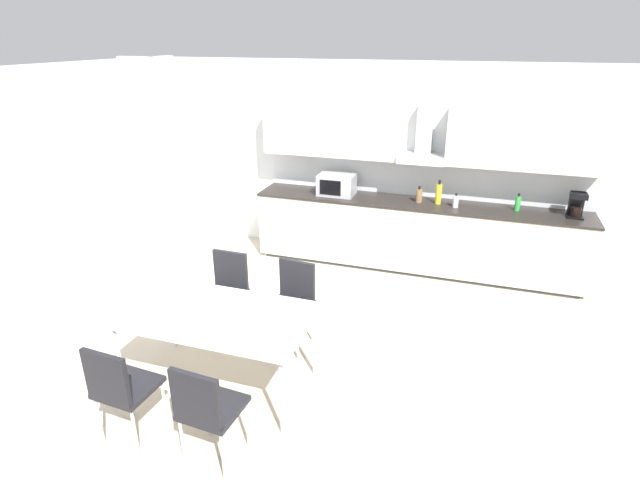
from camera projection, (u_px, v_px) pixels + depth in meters
The scene contains 18 objects.
ground_plane at pixel (284, 356), 4.94m from camera, with size 9.24×8.17×0.02m, color beige.
wall_back at pixel (357, 161), 6.86m from camera, with size 7.39×0.10×2.64m, color silver.
wall_left at pixel (9, 198), 5.33m from camera, with size 0.10×6.53×2.64m, color silver.
kitchen_counter at pixel (415, 235), 6.62m from camera, with size 4.26×0.64×0.93m.
backsplash_tile at pixel (422, 179), 6.61m from camera, with size 4.24×0.02×0.46m, color silver.
upper_wall_cabinets at pixel (424, 134), 6.24m from camera, with size 4.24×0.40×0.71m.
microwave at pixel (337, 184), 6.70m from camera, with size 0.48×0.35×0.28m.
coffee_maker at pixel (577, 205), 5.87m from camera, with size 0.18×0.19×0.30m.
bottle_yellow at pixel (439, 194), 6.34m from camera, with size 0.08×0.08×0.31m.
bottle_white at pixel (456, 201), 6.23m from camera, with size 0.07×0.07×0.18m.
bottle_green at pixel (518, 203), 6.11m from camera, with size 0.07×0.07×0.22m.
bottle_brown at pixel (419, 195), 6.41m from camera, with size 0.08×0.08×0.21m.
dining_table at pixel (217, 317), 4.26m from camera, with size 1.61×0.91×0.74m.
chair_near_right at pixel (206, 406), 3.48m from camera, with size 0.43×0.43×0.87m.
chair_far_right at pixel (293, 296), 4.95m from camera, with size 0.44×0.44×0.87m.
chair_far_left at pixel (227, 285), 5.16m from camera, with size 0.41×0.41×0.87m.
chair_near_left at pixel (119, 385), 3.69m from camera, with size 0.43×0.43×0.87m.
pendant_lamp at pixel (205, 187), 3.82m from camera, with size 0.32×0.32×0.22m, color silver.
Camera 1 is at (1.62, -3.81, 2.93)m, focal length 28.00 mm.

